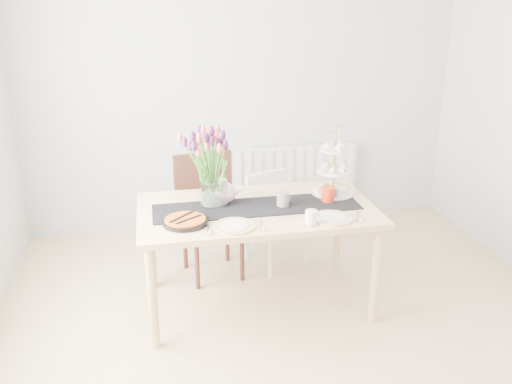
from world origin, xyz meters
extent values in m
plane|color=tan|center=(0.00, 0.00, 0.00)|extent=(4.50, 4.50, 0.00)
plane|color=#B1B3B6|center=(0.00, 2.25, 1.30)|extent=(4.00, 0.00, 4.00)
cube|color=white|center=(0.50, 2.19, 0.45)|extent=(1.20, 0.08, 0.60)
cube|color=tan|center=(-0.17, 0.73, 0.73)|extent=(1.60, 0.90, 0.04)
cylinder|color=tan|center=(-0.90, 0.35, 0.35)|extent=(0.06, 0.06, 0.71)
cylinder|color=tan|center=(0.56, 0.35, 0.35)|extent=(0.06, 0.06, 0.71)
cylinder|color=tan|center=(-0.90, 1.11, 0.35)|extent=(0.06, 0.06, 0.71)
cylinder|color=tan|center=(0.56, 1.11, 0.35)|extent=(0.06, 0.06, 0.71)
cube|color=#3A1C15|center=(-0.42, 1.24, 0.48)|extent=(0.55, 0.55, 0.04)
cube|color=#3A1C15|center=(-0.46, 1.45, 0.73)|extent=(0.47, 0.12, 0.45)
cylinder|color=#3A1C15|center=(-0.57, 1.03, 0.23)|extent=(0.04, 0.04, 0.46)
cylinder|color=#3A1C15|center=(-0.21, 1.09, 0.23)|extent=(0.04, 0.04, 0.46)
cylinder|color=#3A1C15|center=(-0.63, 1.38, 0.23)|extent=(0.04, 0.04, 0.46)
cylinder|color=#3A1C15|center=(-0.28, 1.45, 0.23)|extent=(0.04, 0.04, 0.46)
cube|color=silver|center=(0.11, 1.33, 0.38)|extent=(0.48, 0.48, 0.04)
cube|color=silver|center=(0.05, 1.48, 0.57)|extent=(0.36, 0.17, 0.35)
cylinder|color=silver|center=(0.01, 1.09, 0.18)|extent=(0.04, 0.04, 0.36)
cylinder|color=silver|center=(0.35, 1.22, 0.18)|extent=(0.04, 0.04, 0.36)
cylinder|color=silver|center=(-0.12, 1.43, 0.18)|extent=(0.04, 0.04, 0.36)
cylinder|color=silver|center=(0.22, 1.56, 0.18)|extent=(0.04, 0.04, 0.36)
cube|color=black|center=(-0.17, 0.73, 0.75)|extent=(1.40, 0.35, 0.01)
cube|color=silver|center=(-0.45, 0.85, 0.84)|extent=(0.17, 0.17, 0.17)
cylinder|color=gold|center=(0.42, 0.88, 0.98)|extent=(0.01, 0.01, 0.45)
cylinder|color=white|center=(0.42, 0.88, 0.77)|extent=(0.31, 0.31, 0.01)
cylinder|color=white|center=(0.42, 0.88, 0.93)|extent=(0.25, 0.25, 0.01)
cylinder|color=white|center=(0.42, 0.88, 1.08)|extent=(0.20, 0.20, 0.01)
cylinder|color=silver|center=(0.44, 0.78, 0.79)|extent=(0.11, 0.11, 0.09)
cylinder|color=black|center=(-0.67, 0.55, 0.76)|extent=(0.29, 0.29, 0.02)
cylinder|color=orange|center=(-0.67, 0.55, 0.78)|extent=(0.26, 0.26, 0.01)
cylinder|color=slate|center=(0.01, 0.72, 0.80)|extent=(0.12, 0.12, 0.10)
cylinder|color=white|center=(0.11, 0.39, 0.80)|extent=(0.10, 0.10, 0.09)
cylinder|color=red|center=(0.34, 0.74, 0.80)|extent=(0.13, 0.13, 0.11)
cylinder|color=silver|center=(-0.37, 0.44, 0.76)|extent=(0.30, 0.30, 0.01)
cylinder|color=white|center=(0.27, 0.44, 0.76)|extent=(0.35, 0.35, 0.01)
camera|label=1|loc=(-0.83, -2.61, 2.12)|focal=38.00mm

